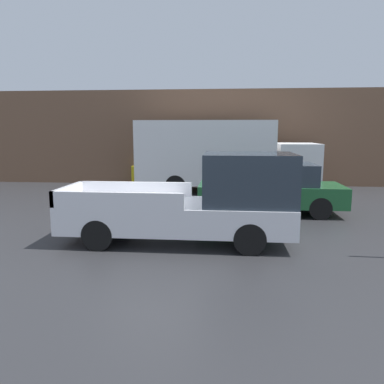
% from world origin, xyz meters
% --- Properties ---
extents(ground_plane, '(60.00, 60.00, 0.00)m').
position_xyz_m(ground_plane, '(0.00, 0.00, 0.00)').
color(ground_plane, '#2D2D30').
extents(building_wall, '(28.00, 0.15, 4.92)m').
position_xyz_m(building_wall, '(0.00, 10.40, 2.46)').
color(building_wall, brown).
rests_on(building_wall, ground).
extents(pickup_truck, '(5.78, 1.93, 2.28)m').
position_xyz_m(pickup_truck, '(1.31, -0.06, 1.04)').
color(pickup_truck, silver).
rests_on(pickup_truck, ground).
extents(car, '(4.87, 1.94, 1.72)m').
position_xyz_m(car, '(3.48, 3.65, 0.87)').
color(car, '#1E592D').
rests_on(car, ground).
extents(delivery_truck, '(8.08, 2.56, 3.27)m').
position_xyz_m(delivery_truck, '(1.59, 8.00, 1.75)').
color(delivery_truck, white).
rests_on(delivery_truck, ground).
extents(newspaper_box, '(0.45, 0.40, 0.98)m').
position_xyz_m(newspaper_box, '(-2.83, 10.07, 0.49)').
color(newspaper_box, gold).
rests_on(newspaper_box, ground).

